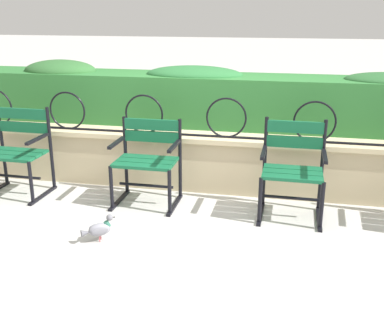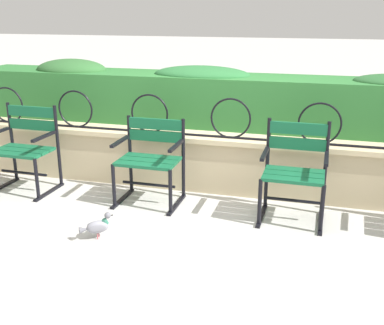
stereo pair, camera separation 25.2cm
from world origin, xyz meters
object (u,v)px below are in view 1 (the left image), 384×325
Objects in this scene: park_chair_leftmost at (17,149)px; park_chair_centre_right at (293,167)px; pigeon_near_chairs at (99,229)px; park_chair_centre_left at (148,158)px.

park_chair_centre_right is at bearing -0.15° from park_chair_leftmost.
pigeon_near_chairs is (-1.56, -0.88, -0.36)m from park_chair_centre_right.
park_chair_centre_right is (1.41, -0.03, 0.01)m from park_chair_centre_left.
park_chair_centre_left is (1.40, 0.03, -0.02)m from park_chair_leftmost.
park_chair_leftmost reaches higher than pigeon_near_chairs.
park_chair_leftmost is 1.58m from pigeon_near_chairs.
park_chair_centre_left is at bearing 1.12° from park_chair_leftmost.
park_chair_centre_right reaches higher than pigeon_near_chairs.
pigeon_near_chairs is at bearing -99.37° from park_chair_centre_left.
park_chair_leftmost is 1.08× the size of park_chair_centre_left.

